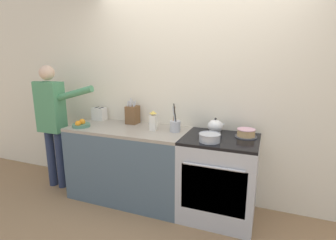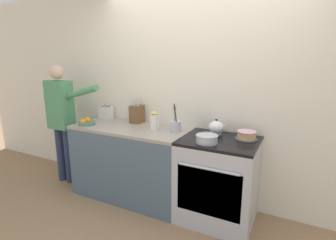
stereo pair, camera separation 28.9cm
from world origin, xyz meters
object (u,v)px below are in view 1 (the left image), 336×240
(tea_kettle, at_px, (215,126))
(mixing_bowl, at_px, (210,138))
(layer_cake, at_px, (246,133))
(utensil_crock, at_px, (175,126))
(fruit_bowl, at_px, (81,124))
(knife_block, at_px, (133,115))
(milk_carton, at_px, (153,121))
(stove_range, at_px, (219,178))
(toaster, at_px, (99,114))
(person_baker, at_px, (52,117))

(tea_kettle, xyz_separation_m, mixing_bowl, (0.01, -0.35, -0.03))
(layer_cake, xyz_separation_m, utensil_crock, (-0.77, -0.07, 0.03))
(layer_cake, height_order, mixing_bowl, layer_cake)
(layer_cake, bearing_deg, fruit_bowl, -171.08)
(knife_block, height_order, milk_carton, knife_block)
(stove_range, distance_m, fruit_bowl, 1.74)
(layer_cake, xyz_separation_m, tea_kettle, (-0.34, 0.05, 0.03))
(tea_kettle, bearing_deg, stove_range, -62.73)
(stove_range, relative_size, milk_carton, 3.94)
(layer_cake, relative_size, fruit_bowl, 1.10)
(tea_kettle, bearing_deg, layer_cake, -8.89)
(toaster, bearing_deg, milk_carton, -13.89)
(fruit_bowl, distance_m, milk_carton, 0.91)
(knife_block, height_order, fruit_bowl, knife_block)
(stove_range, distance_m, person_baker, 2.25)
(layer_cake, distance_m, utensil_crock, 0.78)
(milk_carton, bearing_deg, tea_kettle, 14.00)
(knife_block, xyz_separation_m, toaster, (-0.52, 0.02, -0.03))
(layer_cake, relative_size, toaster, 1.22)
(fruit_bowl, bearing_deg, mixing_bowl, 0.02)
(tea_kettle, height_order, mixing_bowl, tea_kettle)
(tea_kettle, distance_m, toaster, 1.59)
(knife_block, bearing_deg, stove_range, -10.74)
(tea_kettle, relative_size, milk_carton, 0.91)
(fruit_bowl, bearing_deg, toaster, 92.87)
(knife_block, relative_size, person_baker, 0.19)
(stove_range, height_order, person_baker, person_baker)
(knife_block, xyz_separation_m, utensil_crock, (0.64, -0.16, -0.05))
(mixing_bowl, relative_size, milk_carton, 0.97)
(utensil_crock, bearing_deg, layer_cake, 5.49)
(person_baker, bearing_deg, mixing_bowl, -13.18)
(utensil_crock, relative_size, person_baker, 0.20)
(tea_kettle, height_order, utensil_crock, utensil_crock)
(utensil_crock, relative_size, toaster, 1.73)
(layer_cake, bearing_deg, person_baker, -174.49)
(knife_block, bearing_deg, fruit_bowl, -142.01)
(tea_kettle, distance_m, fruit_bowl, 1.61)
(stove_range, bearing_deg, tea_kettle, 117.27)
(mixing_bowl, relative_size, utensil_crock, 0.68)
(knife_block, bearing_deg, milk_carton, -28.43)
(tea_kettle, relative_size, person_baker, 0.13)
(layer_cake, bearing_deg, knife_block, 176.34)
(layer_cake, distance_m, fruit_bowl, 1.93)
(layer_cake, bearing_deg, toaster, 176.88)
(toaster, bearing_deg, tea_kettle, -1.89)
(stove_range, height_order, toaster, toaster)
(layer_cake, xyz_separation_m, milk_carton, (-1.02, -0.12, 0.07))
(fruit_bowl, bearing_deg, milk_carton, 11.58)
(fruit_bowl, bearing_deg, person_baker, 172.76)
(mixing_bowl, bearing_deg, tea_kettle, 92.08)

